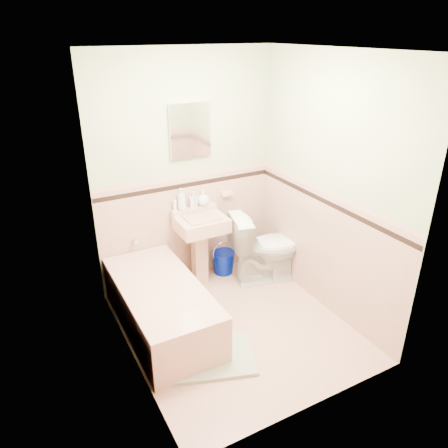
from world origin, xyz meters
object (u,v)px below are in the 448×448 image
bathtub (162,308)px  soap_bottle_right (203,198)px  soap_bottle_mid (193,200)px  soap_bottle_left (181,199)px  medicine_cabinet (190,130)px  bucket (223,262)px  shoe (204,352)px  sink (202,252)px  toilet (266,247)px

bathtub → soap_bottle_right: soap_bottle_right is taller
soap_bottle_mid → soap_bottle_right: 0.12m
soap_bottle_mid → bathtub: bearing=-133.6°
bathtub → soap_bottle_mid: soap_bottle_mid is taller
soap_bottle_left → soap_bottle_right: 0.26m
medicine_cabinet → bucket: bearing=-18.1°
bucket → shoe: (-0.84, -1.20, -0.07)m
bathtub → soap_bottle_mid: size_ratio=8.71×
sink → medicine_cabinet: size_ratio=1.49×
soap_bottle_right → medicine_cabinet: bearing=165.2°
medicine_cabinet → soap_bottle_mid: bearing=-97.6°
soap_bottle_left → toilet: (0.83, -0.42, -0.58)m
soap_bottle_mid → sink: bearing=-88.7°
shoe → soap_bottle_mid: bearing=86.8°
soap_bottle_right → toilet: (0.57, -0.42, -0.55)m
medicine_cabinet → soap_bottle_left: 0.72m
sink → medicine_cabinet: 1.31m
toilet → shoe: (-1.20, -0.86, -0.35)m
shoe → sink: bearing=83.5°
bathtub → toilet: (1.37, 0.29, 0.18)m
medicine_cabinet → soap_bottle_left: bearing=-167.9°
toilet → shoe: 1.52m
soap_bottle_mid → shoe: bearing=-111.7°
medicine_cabinet → soap_bottle_right: (0.11, -0.03, -0.74)m
medicine_cabinet → soap_bottle_left: medicine_cabinet is taller
medicine_cabinet → bucket: (0.32, -0.11, -1.57)m
sink → soap_bottle_right: 0.59m
soap_bottle_left → bucket: (0.46, -0.08, -0.86)m
soap_bottle_right → toilet: size_ratio=0.21×
soap_bottle_mid → medicine_cabinet: bearing=82.4°
soap_bottle_left → shoe: soap_bottle_left is taller
soap_bottle_mid → toilet: (0.69, -0.42, -0.55)m
bathtub → medicine_cabinet: (0.68, 0.74, 1.47)m
toilet → bucket: bearing=59.2°
soap_bottle_mid → bucket: (0.33, -0.08, -0.83)m
sink → toilet: 0.73m
toilet → shoe: size_ratio=5.71×
soap_bottle_right → sink: bearing=-122.3°
sink → bucket: sink is taller
soap_bottle_left → bucket: bearing=-9.3°
soap_bottle_mid → toilet: soap_bottle_mid is taller
soap_bottle_right → shoe: bearing=-116.1°
medicine_cabinet → soap_bottle_right: bearing=-14.8°
soap_bottle_left → soap_bottle_mid: (0.14, 0.00, -0.03)m
sink → toilet: size_ratio=1.00×
sink → bathtub: bearing=-142.1°
medicine_cabinet → bathtub: bearing=-132.6°
bathtub → medicine_cabinet: bearing=47.4°
soap_bottle_right → bucket: soap_bottle_right is taller
soap_bottle_mid → bucket: 0.89m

